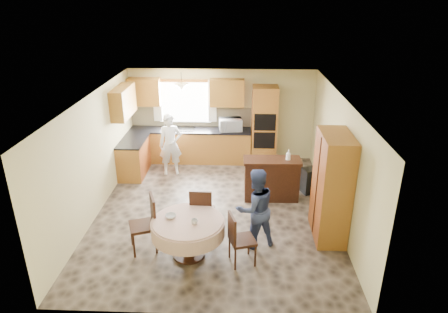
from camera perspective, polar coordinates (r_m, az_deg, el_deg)
floor at (r=8.72m, az=-1.22°, el=-7.71°), size 5.00×6.00×0.01m
ceiling at (r=7.76m, az=-1.38°, el=8.41°), size 5.00×6.00×0.01m
wall_back at (r=10.98m, az=-0.32°, el=5.97°), size 5.00×0.02×2.50m
wall_front at (r=5.53m, az=-3.27°, el=-12.30°), size 5.00×0.02×2.50m
wall_left at (r=8.68m, az=-18.00°, el=0.15°), size 0.02×6.00×2.50m
wall_right at (r=8.39m, az=16.00°, el=-0.39°), size 0.02×6.00×2.50m
window at (r=10.96m, az=-5.61°, el=7.73°), size 1.40×0.03×1.10m
curtain_left at (r=11.03m, az=-9.56°, el=7.89°), size 0.22×0.02×1.15m
curtain_right at (r=10.82m, az=-1.68°, el=7.91°), size 0.22×0.02×1.15m
base_cab_back at (r=11.04m, az=-4.80°, el=1.53°), size 3.30×0.60×0.88m
counter_back at (r=10.88m, az=-4.88°, el=3.78°), size 3.30×0.64×0.04m
base_cab_left at (r=10.47m, az=-12.74°, el=-0.18°), size 0.60×1.20×0.88m
counter_left at (r=10.31m, az=-12.96°, el=2.18°), size 0.64×1.20×0.04m
backsplash at (r=11.06m, az=-4.75°, el=5.64°), size 3.30×0.02×0.55m
wall_cab_left at (r=10.94m, az=-11.30°, el=9.05°), size 0.85×0.33×0.72m
wall_cab_right at (r=10.64m, az=0.44°, el=9.11°), size 0.90×0.33×0.72m
wall_cab_side at (r=10.04m, az=-14.21°, el=7.58°), size 0.33×1.20×0.72m
oven_tower at (r=10.75m, az=5.75°, el=4.43°), size 0.66×0.62×2.12m
oven_upper at (r=10.40m, az=5.88°, el=4.87°), size 0.56×0.01×0.45m
oven_lower at (r=10.56m, az=5.78°, el=2.29°), size 0.56×0.01×0.45m
pendant at (r=10.37m, az=-6.07°, el=9.81°), size 0.36×0.36×0.18m
sideboard at (r=9.07m, az=6.77°, el=-3.37°), size 1.28×0.55×0.90m
space_heater at (r=9.56m, az=12.42°, el=-3.33°), size 0.52×0.44×0.61m
cupboard at (r=7.69m, az=15.11°, el=-4.25°), size 0.54×1.08×2.07m
dining_table at (r=7.11m, az=-5.17°, el=-10.18°), size 1.29×1.29×0.73m
chair_left at (r=7.39m, az=-10.94°, el=-9.00°), size 0.59×0.59×1.06m
chair_back at (r=7.64m, az=-3.23°, el=-7.63°), size 0.45×0.45×1.02m
chair_right at (r=6.94m, az=2.03°, el=-11.38°), size 0.52×0.52×0.96m
framed_picture at (r=8.55m, az=15.57°, el=2.20°), size 0.06×0.52×0.43m
microwave at (r=10.69m, az=0.93°, el=4.57°), size 0.65×0.48×0.33m
person_sink at (r=10.20m, az=-7.66°, el=1.70°), size 0.65×0.51×1.59m
person_dining at (r=7.29m, az=4.48°, el=-7.41°), size 0.92×0.84×1.54m
bowl_sideboard at (r=8.85m, az=4.60°, el=-0.55°), size 0.29×0.29×0.06m
bottle_sideboard at (r=8.86m, az=9.17°, el=0.07°), size 0.14×0.14×0.29m
cup_table at (r=6.89m, az=-4.25°, el=-9.27°), size 0.15×0.15×0.09m
bowl_table at (r=7.11m, az=-7.62°, el=-8.46°), size 0.21×0.21×0.06m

